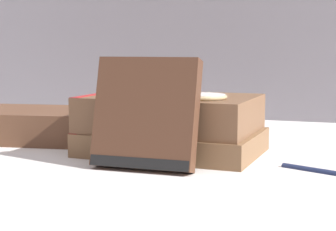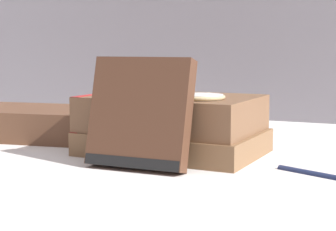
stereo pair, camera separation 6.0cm
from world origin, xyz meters
name	(u,v)px [view 2 (the right image)]	position (x,y,z in m)	size (l,w,h in m)	color
ground_plane	(141,159)	(0.00, 0.00, 0.00)	(3.00, 3.00, 0.00)	silver
book_flat_bottom	(170,142)	(0.02, 0.05, 0.01)	(0.23, 0.16, 0.03)	brown
book_flat_top	(168,113)	(0.01, 0.05, 0.05)	(0.22, 0.16, 0.05)	brown
book_side_left	(30,122)	(-0.23, 0.08, 0.02)	(0.24, 0.17, 0.05)	brown
book_leaning_front	(140,118)	(0.02, -0.05, 0.06)	(0.12, 0.05, 0.13)	#4C2D1E
pocket_watch	(201,97)	(0.07, 0.02, 0.08)	(0.06, 0.06, 0.01)	white
fountain_pen	(330,174)	(0.23, -0.01, 0.00)	(0.12, 0.06, 0.01)	#1E284C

